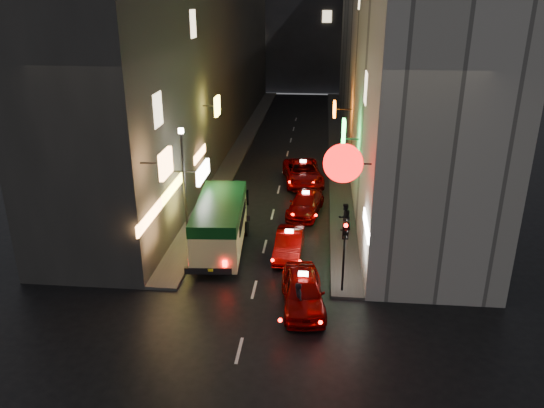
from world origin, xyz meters
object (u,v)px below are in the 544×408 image
(pedestrian_crossing, at_px, (299,298))
(lamp_post, at_px, (184,179))
(minibus, at_px, (220,220))
(traffic_light, at_px, (345,241))
(taxi_near, at_px, (303,289))

(pedestrian_crossing, height_order, lamp_post, lamp_post)
(minibus, relative_size, lamp_post, 1.07)
(pedestrian_crossing, height_order, traffic_light, traffic_light)
(pedestrian_crossing, distance_m, traffic_light, 3.25)
(minibus, distance_m, traffic_light, 7.34)
(taxi_near, relative_size, traffic_light, 1.64)
(minibus, bearing_deg, pedestrian_crossing, -52.85)
(taxi_near, relative_size, pedestrian_crossing, 3.13)
(taxi_near, distance_m, traffic_light, 2.76)
(taxi_near, bearing_deg, lamp_post, 138.73)
(minibus, bearing_deg, traffic_light, -31.23)
(lamp_post, bearing_deg, traffic_light, -28.91)
(traffic_light, distance_m, lamp_post, 9.42)
(minibus, distance_m, taxi_near, 6.73)
(minibus, relative_size, taxi_near, 1.17)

